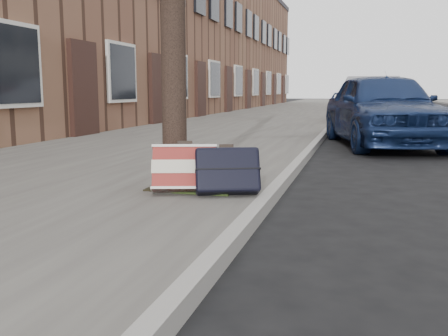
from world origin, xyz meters
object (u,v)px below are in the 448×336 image
(suitcase_red, at_px, (185,169))
(suitcase_navy, at_px, (227,170))
(car_near_mid, at_px, (372,100))
(car_near_front, at_px, (382,108))

(suitcase_red, xyz_separation_m, suitcase_navy, (0.41, 0.02, 0.00))
(car_near_mid, bearing_deg, suitcase_navy, -90.49)
(car_near_front, bearing_deg, car_near_mid, 77.56)
(car_near_mid, bearing_deg, suitcase_red, -92.31)
(car_near_front, xyz_separation_m, car_near_mid, (-0.09, 6.64, 0.04))
(car_near_mid, bearing_deg, car_near_front, -83.04)
(suitcase_navy, xyz_separation_m, car_near_mid, (1.46, 12.46, 0.41))
(suitcase_red, bearing_deg, car_near_mid, 65.00)
(suitcase_red, height_order, car_near_front, car_near_front)
(suitcase_navy, relative_size, car_near_front, 0.14)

